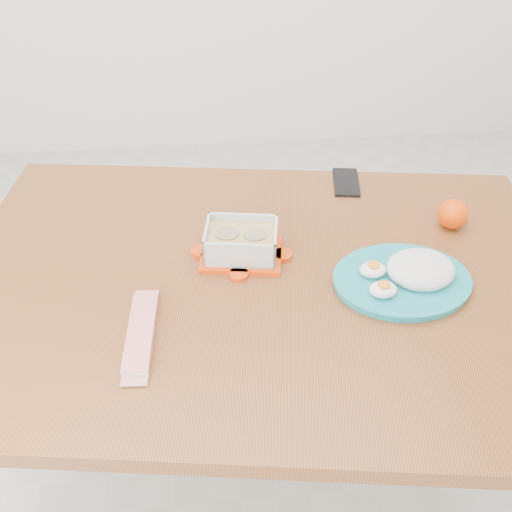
{
  "coord_description": "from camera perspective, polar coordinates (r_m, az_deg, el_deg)",
  "views": [
    {
      "loc": [
        -0.03,
        -1.08,
        1.58
      ],
      "look_at": [
        0.05,
        -0.18,
        0.81
      ],
      "focal_mm": 40.0,
      "sensor_mm": 36.0,
      "label": 1
    }
  ],
  "objects": [
    {
      "name": "ground",
      "position": [
        1.91,
        -2.06,
        -15.34
      ],
      "size": [
        3.5,
        3.5,
        0.0
      ],
      "primitive_type": "plane",
      "color": "#B7B7B2",
      "rests_on": "ground"
    },
    {
      "name": "dining_table",
      "position": [
        1.29,
        0.0,
        -5.04
      ],
      "size": [
        1.42,
        1.05,
        0.75
      ],
      "rotation": [
        0.0,
        0.0,
        -0.14
      ],
      "color": "brown",
      "rests_on": "ground"
    },
    {
      "name": "food_container",
      "position": [
        1.26,
        -1.49,
        1.38
      ],
      "size": [
        0.2,
        0.16,
        0.08
      ],
      "rotation": [
        0.0,
        0.0,
        -0.15
      ],
      "color": "#F73D07",
      "rests_on": "dining_table"
    },
    {
      "name": "orange_fruit",
      "position": [
        1.42,
        19.11,
        3.98
      ],
      "size": [
        0.07,
        0.07,
        0.07
      ],
      "primitive_type": "sphere",
      "color": "#E55104",
      "rests_on": "dining_table"
    },
    {
      "name": "rice_plate",
      "position": [
        1.24,
        14.99,
        -1.8
      ],
      "size": [
        0.29,
        0.29,
        0.08
      ],
      "rotation": [
        0.0,
        0.0,
        0.01
      ],
      "color": "teal",
      "rests_on": "dining_table"
    },
    {
      "name": "candy_bar",
      "position": [
        1.12,
        -11.44,
        -7.52
      ],
      "size": [
        0.06,
        0.2,
        0.02
      ],
      "primitive_type": "cube",
      "rotation": [
        0.0,
        0.0,
        1.52
      ],
      "color": "red",
      "rests_on": "dining_table"
    },
    {
      "name": "smartphone",
      "position": [
        1.53,
        9.01,
        7.3
      ],
      "size": [
        0.08,
        0.14,
        0.01
      ],
      "primitive_type": "cube",
      "rotation": [
        0.0,
        0.0,
        -0.14
      ],
      "color": "black",
      "rests_on": "dining_table"
    }
  ]
}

